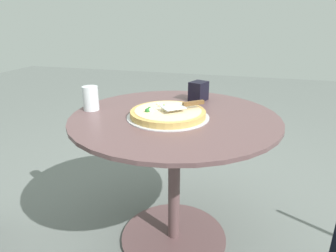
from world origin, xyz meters
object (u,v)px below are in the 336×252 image
Objects in this scene: drinking_cup at (91,98)px; napkin_dispenser at (199,91)px; pizza_on_tray at (168,114)px; pizza_server at (184,105)px; patio_table at (174,154)px.

drinking_cup reaches higher than napkin_dispenser.
napkin_dispenser is at bearing -14.50° from pizza_on_tray.
napkin_dispenser is at bearing -2.53° from pizza_server.
pizza_on_tray reaches higher than patio_table.
drinking_cup is at bearing -35.65° from napkin_dispenser.
patio_table is 0.50m from drinking_cup.
drinking_cup is at bearing 88.94° from pizza_on_tray.
patio_table is at bearing -85.94° from drinking_cup.
pizza_server is at bearing -106.62° from patio_table.
drinking_cup reaches higher than pizza_server.
pizza_on_tray is 3.65× the size of napkin_dispenser.
pizza_on_tray is at bearing 6.39° from napkin_dispenser.
drinking_cup reaches higher than pizza_on_tray.
napkin_dispenser reaches higher than patio_table.
napkin_dispenser is (0.29, -0.06, 0.26)m from patio_table.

